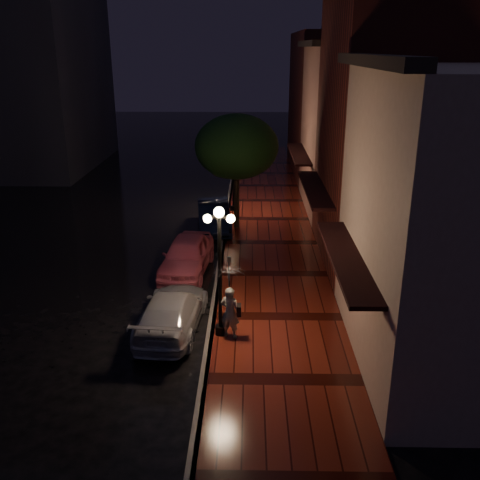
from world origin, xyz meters
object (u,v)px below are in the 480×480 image
(streetlamp_far, at_px, (234,168))
(navy_car, at_px, (214,216))
(pink_car, at_px, (187,255))
(silver_car, at_px, (172,311))
(street_tree, at_px, (237,149))
(woman_with_umbrella, at_px, (230,291))
(parking_meter, at_px, (229,268))
(streetlamp_near, at_px, (220,265))

(streetlamp_far, relative_size, navy_car, 0.95)
(navy_car, bearing_deg, pink_car, -104.69)
(streetlamp_far, distance_m, silver_car, 13.72)
(street_tree, height_order, navy_car, street_tree)
(silver_car, bearing_deg, navy_car, -89.60)
(woman_with_umbrella, bearing_deg, streetlamp_far, -68.85)
(street_tree, relative_size, navy_car, 1.28)
(parking_meter, bearing_deg, streetlamp_far, 73.73)
(streetlamp_near, distance_m, silver_car, 2.59)
(street_tree, height_order, pink_car, street_tree)
(woman_with_umbrella, bearing_deg, pink_car, -50.25)
(silver_car, bearing_deg, street_tree, -96.13)
(pink_car, bearing_deg, silver_car, -83.79)
(pink_car, height_order, parking_meter, pink_car)
(streetlamp_near, bearing_deg, street_tree, 88.65)
(streetlamp_far, height_order, parking_meter, streetlamp_far)
(silver_car, distance_m, woman_with_umbrella, 2.35)
(navy_car, bearing_deg, silver_car, -100.95)
(street_tree, height_order, parking_meter, street_tree)
(streetlamp_near, xyz_separation_m, silver_car, (-1.66, 0.52, -1.92))
(woman_with_umbrella, relative_size, parking_meter, 1.98)
(streetlamp_far, bearing_deg, parking_meter, -89.27)
(streetlamp_near, distance_m, pink_car, 5.96)
(streetlamp_far, distance_m, woman_with_umbrella, 14.19)
(pink_car, xyz_separation_m, navy_car, (0.75, 5.65, -0.02))
(silver_car, bearing_deg, streetlamp_far, -92.77)
(silver_car, relative_size, woman_with_umbrella, 1.92)
(woman_with_umbrella, xyz_separation_m, parking_meter, (-0.18, 3.88, -0.87))
(streetlamp_near, bearing_deg, parking_meter, 87.98)
(streetlamp_far, distance_m, pink_car, 8.94)
(streetlamp_near, relative_size, silver_car, 0.92)
(pink_car, distance_m, silver_car, 4.90)
(pink_car, bearing_deg, woman_with_umbrella, -64.43)
(pink_car, height_order, woman_with_umbrella, woman_with_umbrella)
(street_tree, bearing_deg, navy_car, 176.57)
(streetlamp_near, relative_size, woman_with_umbrella, 1.77)
(streetlamp_near, relative_size, pink_car, 0.96)
(streetlamp_near, distance_m, navy_car, 11.26)
(pink_car, bearing_deg, navy_car, 88.12)
(streetlamp_far, xyz_separation_m, silver_car, (-1.66, -13.48, -1.92))
(silver_car, bearing_deg, pink_car, -85.25)
(streetlamp_near, height_order, streetlamp_far, same)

